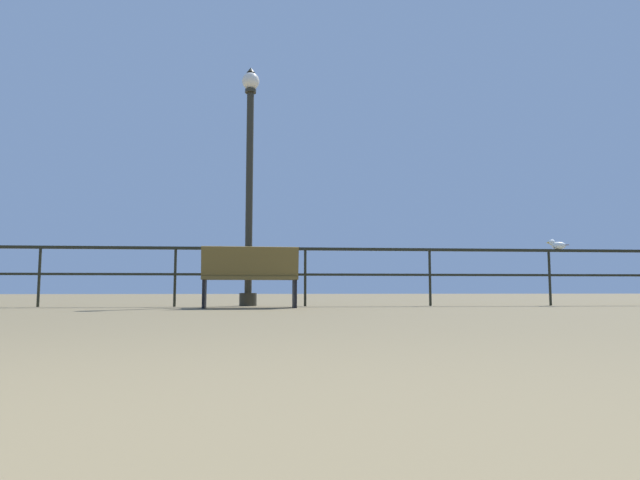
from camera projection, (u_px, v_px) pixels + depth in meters
pier_railing at (241, 262)px, 8.86m from camera, size 23.78×0.05×0.99m
bench_near_left at (250, 274)px, 8.05m from camera, size 1.48×0.64×0.93m
lamppost_center at (250, 175)px, 9.30m from camera, size 0.31×0.31×4.25m
seagull_on_rail at (557, 245)px, 9.38m from camera, size 0.34×0.25×0.18m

